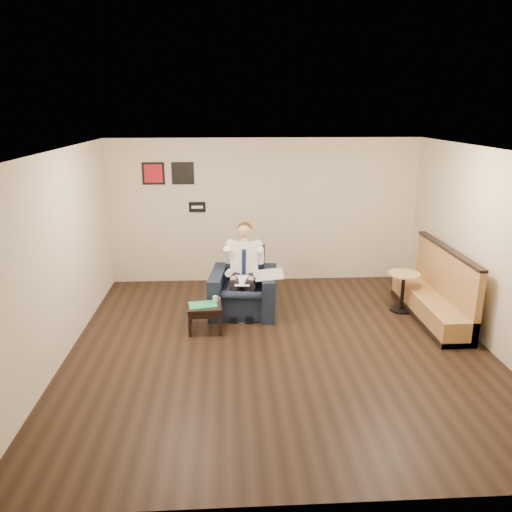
{
  "coord_description": "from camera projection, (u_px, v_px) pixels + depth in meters",
  "views": [
    {
      "loc": [
        -0.71,
        -6.53,
        3.33
      ],
      "look_at": [
        -0.27,
        1.2,
        1.03
      ],
      "focal_mm": 35.0,
      "sensor_mm": 36.0,
      "label": 1
    }
  ],
  "objects": [
    {
      "name": "wall_back",
      "position": [
        264.0,
        211.0,
        9.71
      ],
      "size": [
        6.0,
        0.02,
        2.8
      ],
      "primitive_type": "cube",
      "color": "beige",
      "rests_on": "ground"
    },
    {
      "name": "ground",
      "position": [
        279.0,
        347.0,
        7.24
      ],
      "size": [
        6.0,
        6.0,
        0.0
      ],
      "primitive_type": "plane",
      "color": "black",
      "rests_on": "ground"
    },
    {
      "name": "seated_man",
      "position": [
        243.0,
        274.0,
        8.17
      ],
      "size": [
        0.79,
        1.09,
        1.43
      ],
      "primitive_type": null,
      "rotation": [
        0.0,
        0.0,
        -0.12
      ],
      "color": "white",
      "rests_on": "armchair"
    },
    {
      "name": "coffee_mug",
      "position": [
        215.0,
        299.0,
        7.8
      ],
      "size": [
        0.08,
        0.08,
        0.09
      ],
      "primitive_type": "cylinder",
      "rotation": [
        0.0,
        0.0,
        0.04
      ],
      "color": "white",
      "rests_on": "side_table"
    },
    {
      "name": "lap_papers",
      "position": [
        242.0,
        281.0,
        8.09
      ],
      "size": [
        0.25,
        0.35,
        0.01
      ],
      "primitive_type": "cube",
      "rotation": [
        0.0,
        0.0,
        -0.05
      ],
      "color": "white",
      "rests_on": "seated_man"
    },
    {
      "name": "green_folder",
      "position": [
        203.0,
        305.0,
        7.67
      ],
      "size": [
        0.47,
        0.37,
        0.01
      ],
      "primitive_type": "cube",
      "rotation": [
        0.0,
        0.0,
        0.18
      ],
      "color": "#23B15D",
      "rests_on": "side_table"
    },
    {
      "name": "wall_left",
      "position": [
        58.0,
        258.0,
        6.68
      ],
      "size": [
        0.02,
        6.0,
        2.8
      ],
      "primitive_type": "cube",
      "color": "beige",
      "rests_on": "ground"
    },
    {
      "name": "wall_right",
      "position": [
        493.0,
        251.0,
        7.01
      ],
      "size": [
        0.02,
        6.0,
        2.8
      ],
      "primitive_type": "cube",
      "color": "beige",
      "rests_on": "ground"
    },
    {
      "name": "art_print_left",
      "position": [
        153.0,
        173.0,
        9.37
      ],
      "size": [
        0.42,
        0.03,
        0.42
      ],
      "primitive_type": "cube",
      "color": "#AD1522",
      "rests_on": "wall_back"
    },
    {
      "name": "smartphone",
      "position": [
        207.0,
        301.0,
        7.84
      ],
      "size": [
        0.14,
        0.08,
        0.01
      ],
      "primitive_type": "cube",
      "rotation": [
        0.0,
        0.0,
        -0.13
      ],
      "color": "black",
      "rests_on": "side_table"
    },
    {
      "name": "armchair",
      "position": [
        244.0,
        282.0,
        8.36
      ],
      "size": [
        1.2,
        1.2,
        1.05
      ],
      "primitive_type": "cube",
      "rotation": [
        0.0,
        0.0,
        -0.12
      ],
      "color": "black",
      "rests_on": "ground"
    },
    {
      "name": "wall_front",
      "position": [
        320.0,
        361.0,
        3.97
      ],
      "size": [
        6.0,
        0.02,
        2.8
      ],
      "primitive_type": "cube",
      "color": "beige",
      "rests_on": "ground"
    },
    {
      "name": "art_print_right",
      "position": [
        183.0,
        173.0,
        9.4
      ],
      "size": [
        0.42,
        0.03,
        0.42
      ],
      "primitive_type": "cube",
      "color": "black",
      "rests_on": "wall_back"
    },
    {
      "name": "banquette",
      "position": [
        432.0,
        284.0,
        8.1
      ],
      "size": [
        0.54,
        2.28,
        1.17
      ],
      "primitive_type": "cube",
      "color": "#A2743E",
      "rests_on": "ground"
    },
    {
      "name": "cafe_table",
      "position": [
        403.0,
        292.0,
        8.46
      ],
      "size": [
        0.62,
        0.62,
        0.67
      ],
      "primitive_type": "cylinder",
      "rotation": [
        0.0,
        0.0,
        -0.17
      ],
      "color": "tan",
      "rests_on": "ground"
    },
    {
      "name": "seating_sign",
      "position": [
        197.0,
        207.0,
        9.6
      ],
      "size": [
        0.32,
        0.02,
        0.2
      ],
      "primitive_type": "cube",
      "color": "black",
      "rests_on": "wall_back"
    },
    {
      "name": "ceiling",
      "position": [
        282.0,
        151.0,
        6.44
      ],
      "size": [
        6.0,
        6.0,
        0.02
      ],
      "primitive_type": "cube",
      "color": "white",
      "rests_on": "wall_back"
    },
    {
      "name": "side_table",
      "position": [
        205.0,
        317.0,
        7.75
      ],
      "size": [
        0.54,
        0.54,
        0.42
      ],
      "primitive_type": "cube",
      "rotation": [
        0.0,
        0.0,
        0.04
      ],
      "color": "black",
      "rests_on": "ground"
    },
    {
      "name": "newspaper",
      "position": [
        269.0,
        274.0,
        8.17
      ],
      "size": [
        0.49,
        0.6,
        0.01
      ],
      "primitive_type": "cube",
      "rotation": [
        0.0,
        0.0,
        -0.06
      ],
      "color": "silver",
      "rests_on": "armchair"
    }
  ]
}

